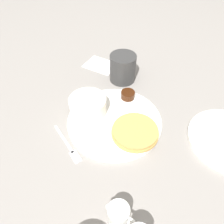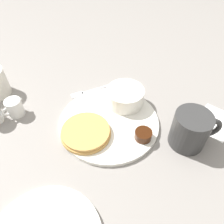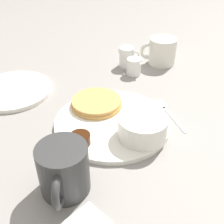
{
  "view_description": "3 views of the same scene",
  "coord_description": "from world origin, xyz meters",
  "px_view_note": "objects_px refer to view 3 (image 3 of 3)",
  "views": [
    {
      "loc": [
        -0.23,
        0.37,
        0.51
      ],
      "look_at": [
        0.01,
        0.0,
        0.04
      ],
      "focal_mm": 35.0,
      "sensor_mm": 36.0,
      "label": 1
    },
    {
      "loc": [
        -0.3,
        -0.28,
        0.48
      ],
      "look_at": [
        0.02,
        0.0,
        0.03
      ],
      "focal_mm": 35.0,
      "sensor_mm": 36.0,
      "label": 2
    },
    {
      "loc": [
        0.42,
        -0.36,
        0.43
      ],
      "look_at": [
        0.01,
        -0.01,
        0.05
      ],
      "focal_mm": 45.0,
      "sensor_mm": 36.0,
      "label": 3
    }
  ],
  "objects_px": {
    "fork": "(167,111)",
    "second_mug": "(162,51)",
    "plate": "(112,122)",
    "coffee_mug": "(63,170)",
    "bowl": "(143,126)",
    "creamer_pitcher_near": "(134,66)",
    "creamer_pitcher_far": "(127,57)"
  },
  "relations": [
    {
      "from": "plate",
      "to": "fork",
      "type": "distance_m",
      "value": 0.16
    },
    {
      "from": "creamer_pitcher_far",
      "to": "bowl",
      "type": "bearing_deg",
      "value": -38.5
    },
    {
      "from": "plate",
      "to": "bowl",
      "type": "distance_m",
      "value": 0.09
    },
    {
      "from": "plate",
      "to": "creamer_pitcher_near",
      "type": "height_order",
      "value": "creamer_pitcher_near"
    },
    {
      "from": "plate",
      "to": "bowl",
      "type": "relative_size",
      "value": 2.52
    },
    {
      "from": "creamer_pitcher_near",
      "to": "creamer_pitcher_far",
      "type": "bearing_deg",
      "value": 157.57
    },
    {
      "from": "creamer_pitcher_far",
      "to": "fork",
      "type": "xyz_separation_m",
      "value": [
        0.27,
        -0.11,
        -0.03
      ]
    },
    {
      "from": "plate",
      "to": "creamer_pitcher_near",
      "type": "xyz_separation_m",
      "value": [
        -0.16,
        0.23,
        0.02
      ]
    },
    {
      "from": "coffee_mug",
      "to": "plate",
      "type": "bearing_deg",
      "value": 115.02
    },
    {
      "from": "bowl",
      "to": "creamer_pitcher_near",
      "type": "relative_size",
      "value": 1.63
    },
    {
      "from": "bowl",
      "to": "creamer_pitcher_near",
      "type": "xyz_separation_m",
      "value": [
        -0.24,
        0.22,
        -0.01
      ]
    },
    {
      "from": "creamer_pitcher_near",
      "to": "creamer_pitcher_far",
      "type": "relative_size",
      "value": 1.01
    },
    {
      "from": "coffee_mug",
      "to": "creamer_pitcher_near",
      "type": "relative_size",
      "value": 1.62
    },
    {
      "from": "bowl",
      "to": "fork",
      "type": "xyz_separation_m",
      "value": [
        -0.03,
        0.13,
        -0.04
      ]
    },
    {
      "from": "creamer_pitcher_near",
      "to": "fork",
      "type": "height_order",
      "value": "creamer_pitcher_near"
    },
    {
      "from": "fork",
      "to": "second_mug",
      "type": "bearing_deg",
      "value": 134.23
    },
    {
      "from": "bowl",
      "to": "second_mug",
      "type": "relative_size",
      "value": 1.02
    },
    {
      "from": "second_mug",
      "to": "creamer_pitcher_far",
      "type": "bearing_deg",
      "value": -120.41
    },
    {
      "from": "plate",
      "to": "bowl",
      "type": "xyz_separation_m",
      "value": [
        0.09,
        0.01,
        0.03
      ]
    },
    {
      "from": "plate",
      "to": "fork",
      "type": "xyz_separation_m",
      "value": [
        0.05,
        0.15,
        -0.0
      ]
    },
    {
      "from": "plate",
      "to": "second_mug",
      "type": "relative_size",
      "value": 2.57
    },
    {
      "from": "fork",
      "to": "creamer_pitcher_far",
      "type": "bearing_deg",
      "value": 158.16
    },
    {
      "from": "bowl",
      "to": "creamer_pitcher_near",
      "type": "bearing_deg",
      "value": 138.48
    },
    {
      "from": "creamer_pitcher_far",
      "to": "fork",
      "type": "height_order",
      "value": "creamer_pitcher_far"
    },
    {
      "from": "second_mug",
      "to": "creamer_pitcher_near",
      "type": "bearing_deg",
      "value": -91.85
    },
    {
      "from": "second_mug",
      "to": "fork",
      "type": "bearing_deg",
      "value": -45.77
    },
    {
      "from": "coffee_mug",
      "to": "fork",
      "type": "distance_m",
      "value": 0.35
    },
    {
      "from": "fork",
      "to": "coffee_mug",
      "type": "bearing_deg",
      "value": -83.76
    },
    {
      "from": "bowl",
      "to": "plate",
      "type": "bearing_deg",
      "value": -171.23
    },
    {
      "from": "creamer_pitcher_near",
      "to": "creamer_pitcher_far",
      "type": "xyz_separation_m",
      "value": [
        -0.06,
        0.02,
        0.01
      ]
    },
    {
      "from": "coffee_mug",
      "to": "creamer_pitcher_near",
      "type": "xyz_separation_m",
      "value": [
        -0.25,
        0.43,
        -0.02
      ]
    },
    {
      "from": "plate",
      "to": "bowl",
      "type": "height_order",
      "value": "bowl"
    }
  ]
}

